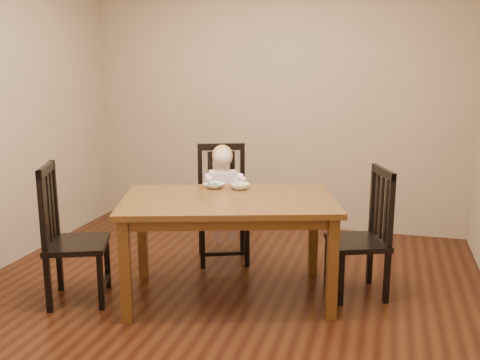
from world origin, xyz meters
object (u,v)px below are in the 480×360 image
(dining_table, at_px, (229,210))
(toddler, at_px, (223,191))
(chair_right, at_px, (364,235))
(chair_child, at_px, (223,205))
(chair_left, at_px, (69,237))
(bowl_peas, at_px, (214,186))
(bowl_veg, at_px, (240,186))

(dining_table, xyz_separation_m, toddler, (-0.27, 0.74, -0.05))
(chair_right, height_order, toddler, chair_right)
(chair_child, distance_m, chair_left, 1.42)
(chair_right, bearing_deg, chair_left, 86.78)
(bowl_peas, height_order, bowl_veg, bowl_veg)
(chair_left, xyz_separation_m, bowl_peas, (0.91, 0.65, 0.30))
(chair_right, relative_size, toddler, 1.80)
(chair_left, bearing_deg, bowl_peas, 103.20)
(toddler, height_order, bowl_veg, toddler)
(chair_child, height_order, chair_left, chair_child)
(dining_table, xyz_separation_m, chair_right, (0.97, 0.32, -0.21))
(chair_left, xyz_separation_m, bowl_veg, (1.12, 0.66, 0.30))
(chair_child, height_order, toddler, chair_child)
(dining_table, bearing_deg, bowl_veg, 88.20)
(toddler, height_order, bowl_peas, toddler)
(dining_table, distance_m, toddler, 0.79)
(chair_left, xyz_separation_m, toddler, (0.84, 1.11, 0.14))
(chair_child, relative_size, chair_right, 1.05)
(chair_right, xyz_separation_m, toddler, (-1.25, 0.41, 0.17))
(chair_child, height_order, bowl_peas, chair_child)
(chair_left, bearing_deg, bowl_veg, 98.40)
(chair_left, distance_m, chair_right, 2.20)
(dining_table, height_order, bowl_peas, bowl_peas)
(chair_left, relative_size, bowl_peas, 6.65)
(chair_left, height_order, chair_right, chair_left)
(dining_table, height_order, chair_child, chair_child)
(chair_right, distance_m, bowl_veg, 1.02)
(chair_child, relative_size, bowl_peas, 6.68)
(toddler, bearing_deg, bowl_veg, 100.72)
(dining_table, height_order, toddler, toddler)
(toddler, distance_m, bowl_peas, 0.49)
(chair_child, relative_size, bowl_veg, 6.94)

